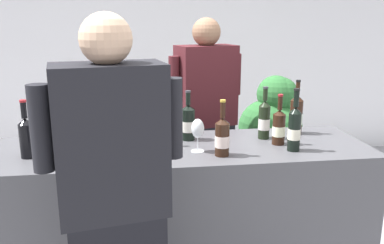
{
  "coord_description": "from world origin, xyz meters",
  "views": [
    {
      "loc": [
        -0.25,
        -2.27,
        1.68
      ],
      "look_at": [
        0.06,
        0.0,
        1.09
      ],
      "focal_mm": 38.1,
      "sensor_mm": 36.0,
      "label": 1
    }
  ],
  "objects_px": {
    "wine_bottle_7": "(296,115)",
    "wine_glass": "(198,130)",
    "wine_bottle_1": "(294,128)",
    "wine_bottle_5": "(222,137)",
    "wine_bottle_4": "(279,127)",
    "wine_bottle_8": "(118,122)",
    "ice_bucket": "(76,131)",
    "person_guest": "(115,227)",
    "wine_bottle_0": "(133,130)",
    "potted_shrub": "(272,131)",
    "wine_bottle_3": "(264,120)",
    "wine_bottle_9": "(188,122)",
    "wine_bottle_2": "(26,136)",
    "person_server": "(205,131)",
    "wine_bottle_6": "(152,126)"
  },
  "relations": [
    {
      "from": "wine_bottle_1",
      "to": "wine_glass",
      "type": "bearing_deg",
      "value": 174.3
    },
    {
      "from": "wine_bottle_5",
      "to": "wine_bottle_7",
      "type": "height_order",
      "value": "wine_bottle_7"
    },
    {
      "from": "wine_bottle_1",
      "to": "wine_bottle_8",
      "type": "bearing_deg",
      "value": 165.74
    },
    {
      "from": "wine_bottle_4",
      "to": "wine_bottle_7",
      "type": "distance_m",
      "value": 0.28
    },
    {
      "from": "wine_bottle_7",
      "to": "wine_bottle_9",
      "type": "xyz_separation_m",
      "value": [
        -0.71,
        -0.04,
        -0.02
      ]
    },
    {
      "from": "wine_bottle_3",
      "to": "wine_bottle_4",
      "type": "xyz_separation_m",
      "value": [
        0.05,
        -0.13,
        -0.02
      ]
    },
    {
      "from": "person_server",
      "to": "wine_bottle_8",
      "type": "bearing_deg",
      "value": -135.47
    },
    {
      "from": "wine_bottle_7",
      "to": "wine_glass",
      "type": "height_order",
      "value": "wine_bottle_7"
    },
    {
      "from": "wine_bottle_0",
      "to": "wine_bottle_6",
      "type": "relative_size",
      "value": 0.99
    },
    {
      "from": "wine_bottle_5",
      "to": "person_server",
      "type": "distance_m",
      "value": 0.94
    },
    {
      "from": "person_server",
      "to": "potted_shrub",
      "type": "bearing_deg",
      "value": 21.93
    },
    {
      "from": "wine_bottle_8",
      "to": "person_server",
      "type": "bearing_deg",
      "value": 44.53
    },
    {
      "from": "wine_bottle_4",
      "to": "wine_bottle_8",
      "type": "distance_m",
      "value": 0.96
    },
    {
      "from": "wine_bottle_1",
      "to": "wine_bottle_4",
      "type": "relative_size",
      "value": 1.18
    },
    {
      "from": "wine_bottle_9",
      "to": "person_guest",
      "type": "distance_m",
      "value": 0.97
    },
    {
      "from": "wine_bottle_2",
      "to": "wine_bottle_9",
      "type": "xyz_separation_m",
      "value": [
        0.91,
        0.21,
        -0.01
      ]
    },
    {
      "from": "ice_bucket",
      "to": "person_server",
      "type": "height_order",
      "value": "person_server"
    },
    {
      "from": "wine_bottle_4",
      "to": "potted_shrub",
      "type": "relative_size",
      "value": 0.25
    },
    {
      "from": "wine_bottle_0",
      "to": "wine_bottle_8",
      "type": "relative_size",
      "value": 0.92
    },
    {
      "from": "wine_bottle_7",
      "to": "wine_bottle_6",
      "type": "bearing_deg",
      "value": -171.71
    },
    {
      "from": "wine_bottle_6",
      "to": "potted_shrub",
      "type": "bearing_deg",
      "value": 41.39
    },
    {
      "from": "wine_bottle_0",
      "to": "wine_glass",
      "type": "height_order",
      "value": "wine_bottle_0"
    },
    {
      "from": "wine_bottle_1",
      "to": "person_guest",
      "type": "distance_m",
      "value": 1.16
    },
    {
      "from": "wine_bottle_9",
      "to": "wine_bottle_0",
      "type": "bearing_deg",
      "value": -155.13
    },
    {
      "from": "wine_bottle_2",
      "to": "wine_bottle_8",
      "type": "xyz_separation_m",
      "value": [
        0.48,
        0.17,
        0.01
      ]
    },
    {
      "from": "wine_bottle_6",
      "to": "ice_bucket",
      "type": "distance_m",
      "value": 0.44
    },
    {
      "from": "wine_bottle_4",
      "to": "wine_bottle_2",
      "type": "bearing_deg",
      "value": -178.21
    },
    {
      "from": "person_guest",
      "to": "wine_bottle_8",
      "type": "bearing_deg",
      "value": 90.89
    },
    {
      "from": "wine_bottle_7",
      "to": "ice_bucket",
      "type": "relative_size",
      "value": 1.48
    },
    {
      "from": "wine_bottle_9",
      "to": "potted_shrub",
      "type": "height_order",
      "value": "wine_bottle_9"
    },
    {
      "from": "wine_bottle_6",
      "to": "person_guest",
      "type": "relative_size",
      "value": 0.19
    },
    {
      "from": "wine_bottle_4",
      "to": "wine_bottle_8",
      "type": "relative_size",
      "value": 0.86
    },
    {
      "from": "ice_bucket",
      "to": "wine_bottle_5",
      "type": "bearing_deg",
      "value": -16.85
    },
    {
      "from": "wine_bottle_0",
      "to": "potted_shrub",
      "type": "relative_size",
      "value": 0.27
    },
    {
      "from": "wine_bottle_9",
      "to": "ice_bucket",
      "type": "height_order",
      "value": "wine_bottle_9"
    },
    {
      "from": "wine_bottle_1",
      "to": "wine_bottle_8",
      "type": "xyz_separation_m",
      "value": [
        -1.0,
        0.25,
        0.0
      ]
    },
    {
      "from": "wine_bottle_4",
      "to": "wine_bottle_1",
      "type": "bearing_deg",
      "value": -70.67
    },
    {
      "from": "wine_bottle_1",
      "to": "wine_bottle_2",
      "type": "xyz_separation_m",
      "value": [
        -1.47,
        0.08,
        -0.01
      ]
    },
    {
      "from": "wine_bottle_5",
      "to": "wine_bottle_8",
      "type": "xyz_separation_m",
      "value": [
        -0.57,
        0.28,
        0.03
      ]
    },
    {
      "from": "wine_bottle_8",
      "to": "ice_bucket",
      "type": "relative_size",
      "value": 1.48
    },
    {
      "from": "wine_bottle_1",
      "to": "wine_bottle_9",
      "type": "distance_m",
      "value": 0.64
    },
    {
      "from": "wine_bottle_2",
      "to": "wine_bottle_9",
      "type": "relative_size",
      "value": 1.03
    },
    {
      "from": "wine_bottle_7",
      "to": "wine_bottle_9",
      "type": "distance_m",
      "value": 0.72
    },
    {
      "from": "wine_bottle_0",
      "to": "person_guest",
      "type": "bearing_deg",
      "value": -96.44
    },
    {
      "from": "wine_bottle_5",
      "to": "wine_bottle_7",
      "type": "distance_m",
      "value": 0.68
    },
    {
      "from": "wine_glass",
      "to": "potted_shrub",
      "type": "height_order",
      "value": "potted_shrub"
    },
    {
      "from": "wine_bottle_1",
      "to": "wine_bottle_6",
      "type": "xyz_separation_m",
      "value": [
        -0.79,
        0.2,
        -0.01
      ]
    },
    {
      "from": "wine_bottle_0",
      "to": "wine_bottle_3",
      "type": "xyz_separation_m",
      "value": [
        0.81,
        0.12,
        0.01
      ]
    },
    {
      "from": "wine_bottle_3",
      "to": "wine_bottle_5",
      "type": "relative_size",
      "value": 1.05
    },
    {
      "from": "wine_bottle_1",
      "to": "wine_bottle_8",
      "type": "relative_size",
      "value": 1.02
    }
  ]
}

